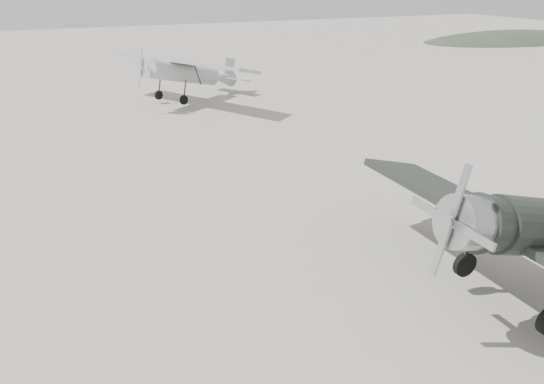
{
  "coord_description": "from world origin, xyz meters",
  "views": [
    {
      "loc": [
        -7.53,
        -13.07,
        8.07
      ],
      "look_at": [
        -1.14,
        1.49,
        1.5
      ],
      "focal_mm": 35.0,
      "sensor_mm": 36.0,
      "label": 1
    }
  ],
  "objects": [
    {
      "name": "highwing_monoplane",
      "position": [
        1.62,
        21.9,
        2.16
      ],
      "size": [
        9.35,
        11.56,
        3.45
      ],
      "rotation": [
        0.0,
        0.23,
        0.5
      ],
      "color": "#949799",
      "rests_on": "ground"
    },
    {
      "name": "ground",
      "position": [
        0.0,
        0.0,
        0.0
      ],
      "size": [
        160.0,
        160.0,
        0.0
      ],
      "primitive_type": "plane",
      "color": "gray",
      "rests_on": "ground"
    },
    {
      "name": "hill_northeast",
      "position": [
        50.0,
        40.0,
        0.0
      ],
      "size": [
        32.0,
        16.0,
        5.2
      ],
      "primitive_type": "ellipsoid",
      "color": "#313B2B",
      "rests_on": "ground"
    }
  ]
}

